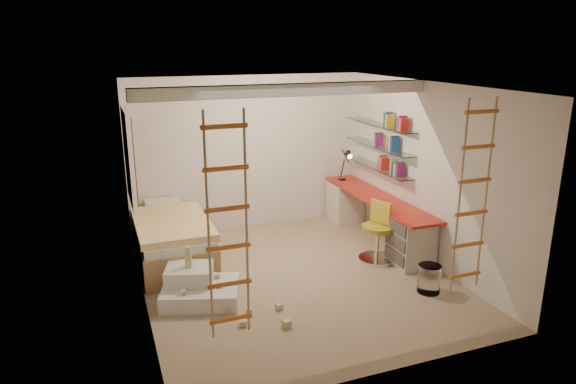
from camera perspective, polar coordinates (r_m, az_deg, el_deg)
name	(u,v)px	position (r m, az deg, el deg)	size (l,w,h in m)	color
floor	(296,278)	(7.14, 0.86, -9.53)	(4.50, 4.50, 0.00)	#968360
ceiling_beam	(288,90)	(6.73, 0.00, 11.26)	(4.00, 0.18, 0.16)	white
window_frame	(129,157)	(7.65, -17.28, 3.78)	(0.06, 1.15, 1.35)	white
window_blind	(132,156)	(7.65, -16.98, 3.81)	(0.02, 1.00, 1.20)	#4C2D1E
rope_ladder_left	(228,228)	(4.63, -6.72, -4.01)	(0.41, 0.04, 2.13)	#C96122
rope_ladder_right	(473,197)	(5.85, 19.86, -0.55)	(0.41, 0.04, 2.13)	orange
waste_bin	(429,279)	(6.94, 15.42, -9.27)	(0.30, 0.30, 0.37)	white
desk	(375,217)	(8.41, 9.65, -2.71)	(0.56, 2.80, 0.75)	red
shelves	(378,146)	(8.43, 10.00, 5.04)	(0.25, 1.80, 0.71)	white
bed	(172,239)	(7.77, -12.77, -5.10)	(1.02, 2.00, 0.69)	#AD7F51
task_lamp	(347,160)	(9.00, 6.56, 3.53)	(0.14, 0.36, 0.57)	black
swivel_chair	(378,240)	(7.66, 9.93, -5.24)	(0.68, 0.68, 0.90)	#B08E21
play_platform	(198,288)	(6.62, -10.02, -10.41)	(1.11, 0.97, 0.41)	silver
toy_blocks	(223,289)	(6.36, -7.23, -10.62)	(1.14, 1.20, 0.68)	#CCB284
books	(378,141)	(8.41, 10.02, 5.58)	(0.14, 0.70, 0.92)	#8C1E7F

